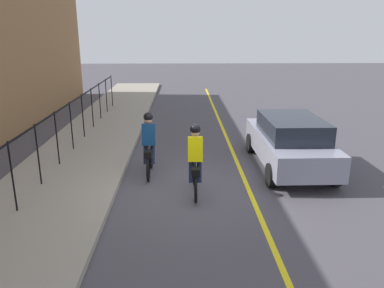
{
  "coord_description": "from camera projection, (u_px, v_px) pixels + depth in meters",
  "views": [
    {
      "loc": [
        -9.05,
        0.13,
        3.97
      ],
      "look_at": [
        0.91,
        -0.14,
        1.0
      ],
      "focal_mm": 35.56,
      "sensor_mm": 36.0,
      "label": 1
    }
  ],
  "objects": [
    {
      "name": "ground_plane",
      "position": [
        187.0,
        191.0,
        9.81
      ],
      "size": [
        80.0,
        80.0,
        0.0
      ],
      "primitive_type": "plane",
      "color": "#454149"
    },
    {
      "name": "lane_line_centre",
      "position": [
        249.0,
        190.0,
        9.85
      ],
      "size": [
        36.0,
        0.12,
        0.01
      ],
      "primitive_type": "cube",
      "color": "yellow",
      "rests_on": "ground"
    },
    {
      "name": "sidewalk",
      "position": [
        54.0,
        190.0,
        9.7
      ],
      "size": [
        40.0,
        3.2,
        0.15
      ],
      "primitive_type": "cube",
      "color": "gray",
      "rests_on": "ground"
    },
    {
      "name": "iron_fence",
      "position": [
        47.0,
        133.0,
        10.3
      ],
      "size": [
        19.95,
        0.04,
        1.6
      ],
      "color": "black",
      "rests_on": "sidewalk"
    },
    {
      "name": "cyclist_lead",
      "position": [
        149.0,
        145.0,
        10.66
      ],
      "size": [
        1.71,
        0.36,
        1.83
      ],
      "rotation": [
        0.0,
        0.0,
        -0.01
      ],
      "color": "black",
      "rests_on": "ground"
    },
    {
      "name": "cyclist_follow",
      "position": [
        195.0,
        160.0,
        9.36
      ],
      "size": [
        1.71,
        0.36,
        1.83
      ],
      "rotation": [
        0.0,
        0.0,
        -0.01
      ],
      "color": "black",
      "rests_on": "ground"
    },
    {
      "name": "patrol_sedan",
      "position": [
        290.0,
        141.0,
        11.28
      ],
      "size": [
        4.41,
        1.94,
        1.58
      ],
      "rotation": [
        0.0,
        0.0,
        0.01
      ],
      "color": "gray",
      "rests_on": "ground"
    }
  ]
}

